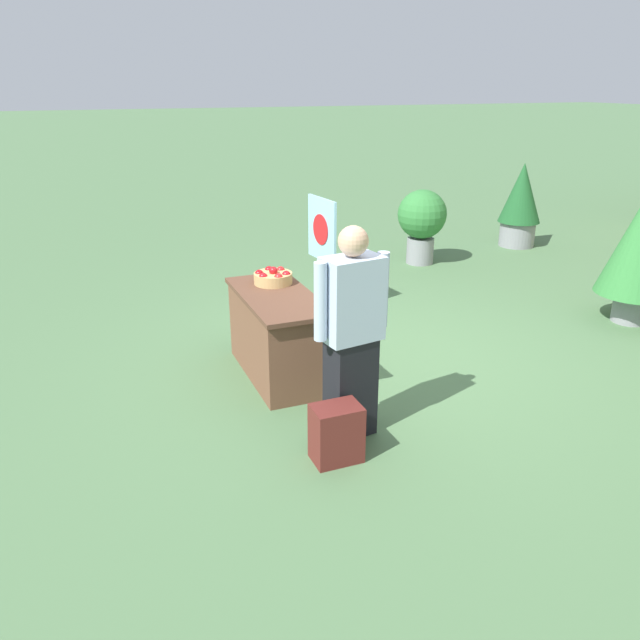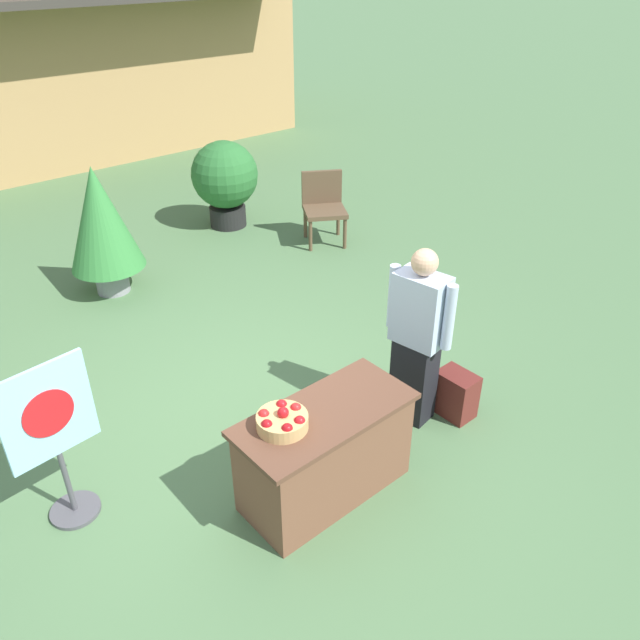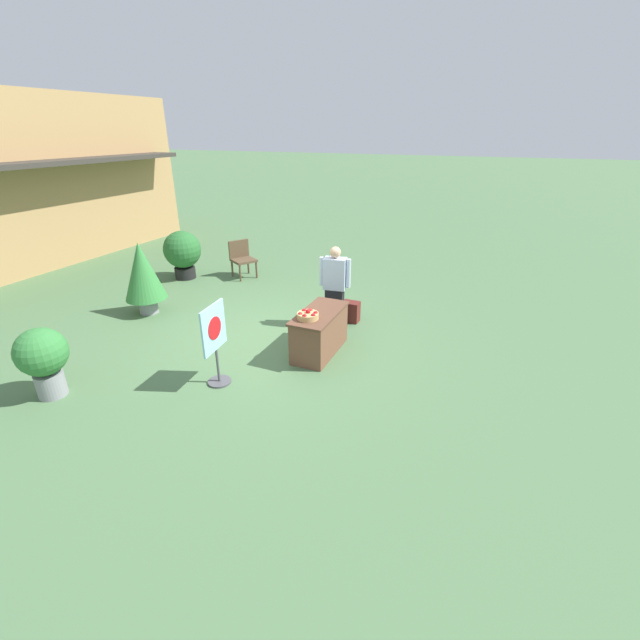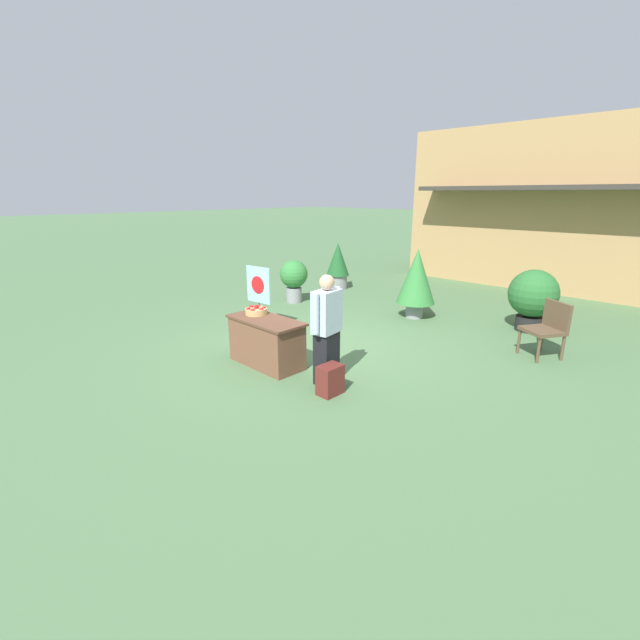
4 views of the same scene
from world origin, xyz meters
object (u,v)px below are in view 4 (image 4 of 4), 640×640
potted_plant_far_right (294,277)px  apple_basket (256,311)px  person_visitor (327,330)px  poster_board (259,296)px  display_table (266,342)px  potted_plant_far_left (338,264)px  backpack (330,380)px  potted_plant_near_right (417,278)px  patio_chair (548,326)px  potted_plant_near_left (533,296)px

potted_plant_far_right → apple_basket: bearing=-51.1°
person_visitor → poster_board: 2.82m
display_table → potted_plant_far_left: potted_plant_far_left is taller
person_visitor → backpack: person_visitor is taller
potted_plant_far_left → potted_plant_near_right: potted_plant_near_right is taller
person_visitor → potted_plant_near_right: size_ratio=1.05×
poster_board → patio_chair: 5.24m
poster_board → patio_chair: poster_board is taller
potted_plant_near_left → apple_basket: bearing=-119.4°
backpack → potted_plant_near_right: size_ratio=0.28×
poster_board → potted_plant_near_right: size_ratio=0.85×
apple_basket → potted_plant_far_left: (-2.75, 5.02, -0.12)m
person_visitor → patio_chair: size_ratio=1.70×
potted_plant_far_left → potted_plant_near_left: bearing=-2.5°
apple_basket → backpack: apple_basket is taller
potted_plant_near_left → potted_plant_near_right: (-2.18, -0.80, 0.18)m
person_visitor → backpack: 0.71m
display_table → backpack: display_table is taller
apple_basket → poster_board: 1.55m
display_table → potted_plant_near_right: size_ratio=0.87×
backpack → potted_plant_far_right: 5.30m
poster_board → potted_plant_near_left: size_ratio=1.05×
backpack → potted_plant_near_right: bearing=107.2°
backpack → potted_plant_far_left: 6.88m
apple_basket → potted_plant_near_right: potted_plant_near_right is taller
poster_board → potted_plant_far_left: (-1.56, 4.05, -0.01)m
apple_basket → potted_plant_far_left: bearing=118.7°
potted_plant_near_left → potted_plant_near_right: size_ratio=0.81×
potted_plant_near_left → potted_plant_far_left: 5.45m
person_visitor → patio_chair: person_visitor is taller
potted_plant_near_left → potted_plant_near_right: bearing=-159.8°
potted_plant_near_right → poster_board: bearing=-119.6°
potted_plant_near_left → potted_plant_far_right: bearing=-161.2°
patio_chair → potted_plant_far_left: bearing=-72.8°
backpack → potted_plant_far_right: potted_plant_far_right is taller
person_visitor → potted_plant_far_right: 4.91m
apple_basket → patio_chair: patio_chair is taller
potted_plant_near_left → person_visitor: bearing=-104.4°
potted_plant_far_right → poster_board: bearing=-58.8°
potted_plant_far_left → potted_plant_near_right: (3.27, -1.04, 0.18)m
apple_basket → potted_plant_far_left: 5.73m
display_table → backpack: bearing=-2.5°
display_table → potted_plant_near_left: (2.36, 4.85, 0.33)m
apple_basket → backpack: (1.79, -0.13, -0.62)m
display_table → apple_basket: 0.55m
display_table → potted_plant_far_right: potted_plant_far_right is taller
person_visitor → potted_plant_near_left: size_ratio=1.29×
poster_board → patio_chair: size_ratio=1.37×
backpack → poster_board: 3.22m
display_table → patio_chair: (3.08, 3.53, 0.15)m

